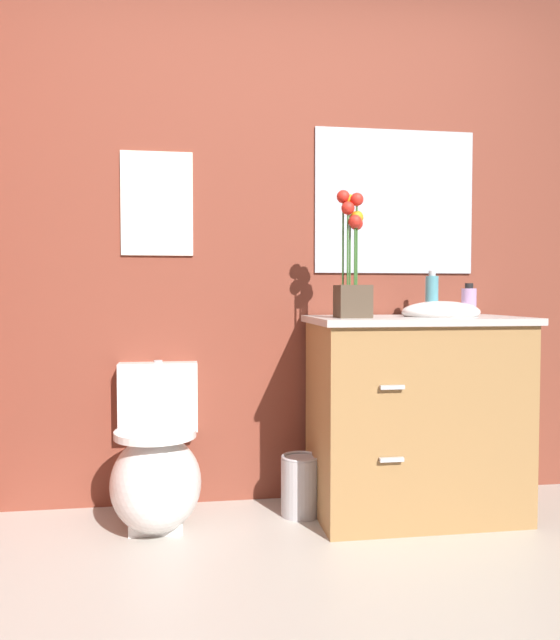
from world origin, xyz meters
name	(u,v)px	position (x,y,z in m)	size (l,w,h in m)	color
wall_back	(316,242)	(0.20, 1.52, 1.25)	(4.00, 0.05, 2.50)	brown
toilet	(156,470)	(-0.56, 1.22, 0.24)	(0.38, 0.59, 0.69)	white
vanity_cabinet	(415,413)	(0.59, 1.20, 0.46)	(0.94, 0.56, 1.08)	#9E7242
flower_vase	(353,272)	(0.27, 1.12, 1.09)	(0.14, 0.14, 0.54)	#4C3D2D
soap_bottle	(432,295)	(0.69, 1.27, 0.99)	(0.06, 0.06, 0.21)	teal
lotion_bottle	(469,302)	(0.84, 1.20, 0.96)	(0.07, 0.07, 0.15)	#B28CBF
trash_bin	(301,485)	(0.08, 1.26, 0.14)	(0.18, 0.18, 0.27)	#B7B7BC
wall_poster	(157,204)	(-0.56, 1.49, 1.42)	(0.33, 0.01, 0.48)	silver
wall_mirror	(395,202)	(0.59, 1.49, 1.45)	(0.80, 0.01, 0.70)	#B2BCC6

